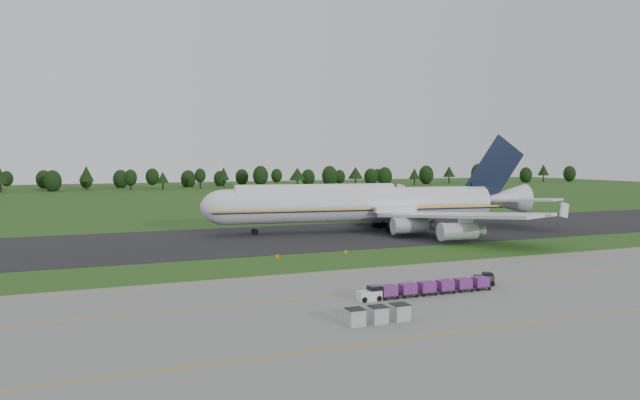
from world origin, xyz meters
name	(u,v)px	position (x,y,z in m)	size (l,w,h in m)	color
ground	(326,261)	(0.00, 0.00, 0.00)	(600.00, 600.00, 0.00)	#254B16
apron	(458,313)	(0.00, -34.00, 0.03)	(300.00, 52.00, 0.06)	slate
taxiway	(269,238)	(0.00, 28.00, 0.04)	(300.00, 40.00, 0.08)	black
apron_markings	(421,298)	(0.00, -26.98, 0.06)	(300.00, 30.20, 0.01)	#C4900B
tree_line	(190,176)	(21.30, 220.36, 6.05)	(526.72, 23.15, 11.47)	black
aircraft	(367,203)	(22.86, 31.47, 5.91)	(73.91, 71.19, 20.68)	silver
baggage_train	(424,288)	(1.10, -25.94, 0.87)	(17.02, 1.54, 1.48)	silver
utility_cart	(484,280)	(10.81, -24.04, 0.66)	(2.53, 1.95, 1.22)	#2A2D1F
uld_row	(378,314)	(-9.29, -34.41, 0.86)	(6.41, 1.61, 1.59)	#AAAAAA
edge_markers	(312,255)	(-0.24, 4.88, 0.27)	(12.20, 0.30, 0.60)	orange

